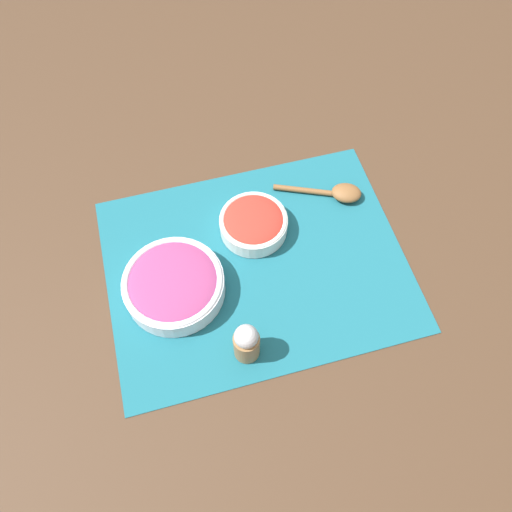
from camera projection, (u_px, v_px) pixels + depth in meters
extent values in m
plane|color=#422D1E|center=(256.00, 264.00, 1.00)|extent=(3.00, 3.00, 0.00)
cube|color=#195B6B|center=(256.00, 264.00, 1.00)|extent=(0.59, 0.46, 0.00)
cylinder|color=white|center=(254.00, 225.00, 1.02)|extent=(0.14, 0.14, 0.04)
torus|color=white|center=(254.00, 220.00, 1.01)|extent=(0.14, 0.14, 0.01)
ellipsoid|color=red|center=(254.00, 220.00, 1.01)|extent=(0.12, 0.12, 0.02)
cylinder|color=silver|center=(174.00, 286.00, 0.95)|extent=(0.19, 0.19, 0.04)
torus|color=silver|center=(173.00, 281.00, 0.93)|extent=(0.19, 0.19, 0.01)
ellipsoid|color=#93386B|center=(173.00, 281.00, 0.93)|extent=(0.17, 0.17, 0.03)
cylinder|color=brown|center=(306.00, 191.00, 1.08)|extent=(0.14, 0.07, 0.01)
ellipsoid|color=brown|center=(346.00, 193.00, 1.07)|extent=(0.08, 0.07, 0.03)
cylinder|color=olive|center=(247.00, 345.00, 0.88)|extent=(0.05, 0.05, 0.07)
sphere|color=#B2B2B7|center=(246.00, 336.00, 0.84)|extent=(0.04, 0.04, 0.04)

